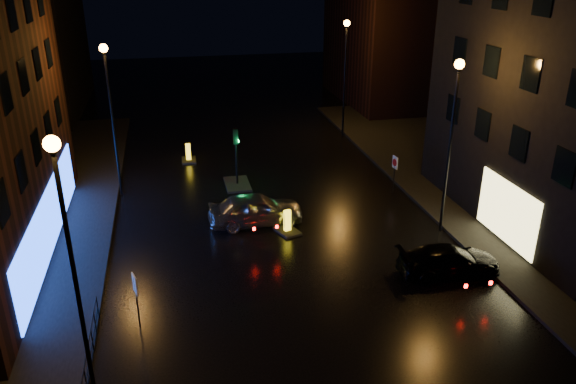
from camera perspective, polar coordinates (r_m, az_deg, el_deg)
name	(u,v)px	position (r m, az deg, el deg)	size (l,w,h in m)	color
ground	(320,323)	(21.38, 3.24, -13.12)	(120.00, 120.00, 0.00)	black
pavement_right	(528,202)	(33.40, 23.17, -0.94)	(12.00, 44.00, 0.15)	black
building_far_left	(23,27)	(53.06, -25.34, 14.90)	(8.00, 16.00, 14.00)	black
building_far_right	(388,34)	(52.88, 10.15, 15.55)	(8.00, 14.00, 12.00)	black
street_lamp_lnear	(67,234)	(16.45, -21.50, -4.02)	(0.44, 0.44, 8.37)	black
street_lamp_lfar	(110,98)	(31.51, -17.66, 9.08)	(0.44, 0.44, 8.37)	black
street_lamp_rnear	(453,121)	(26.81, 16.39, 6.89)	(0.44, 0.44, 8.37)	black
street_lamp_rfar	(345,61)	(41.19, 5.85, 13.11)	(0.44, 0.44, 8.37)	black
traffic_signal	(237,177)	(33.08, -5.19, 1.51)	(1.40, 2.40, 3.45)	black
guard_railing	(88,354)	(19.83, -19.62, -15.27)	(0.05, 6.04, 1.00)	black
silver_hatchback	(256,209)	(28.16, -3.31, -1.75)	(1.90, 4.71, 1.61)	#AAACB2
dark_sedan	(449,261)	(24.85, 16.03, -6.71)	(1.79, 4.39, 1.27)	black
bollard_near	(287,227)	(27.50, -0.07, -3.61)	(1.30, 1.57, 1.18)	black
bollard_far	(189,157)	(37.52, -10.06, 3.50)	(0.93, 1.38, 1.19)	black
road_sign_left	(136,289)	(20.91, -15.23, -9.46)	(0.20, 0.52, 2.20)	black
road_sign_right	(395,166)	(32.13, 10.79, 2.66)	(0.13, 0.52, 2.17)	black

